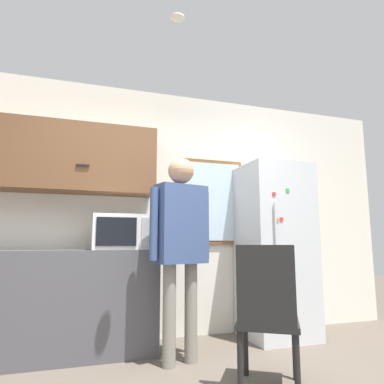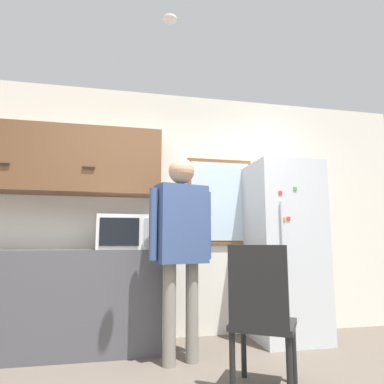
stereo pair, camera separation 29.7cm
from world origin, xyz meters
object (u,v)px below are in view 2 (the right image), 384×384
at_px(microwave, 124,232).
at_px(refrigerator, 284,249).
at_px(chair, 261,312).
at_px(person, 181,234).

distance_m(microwave, refrigerator, 1.69).
distance_m(microwave, chair, 1.54).
relative_size(person, refrigerator, 0.94).
xyz_separation_m(microwave, chair, (0.91, -1.10, -0.56)).
bearing_deg(person, refrigerator, 5.91).
bearing_deg(chair, microwave, -18.34).
bearing_deg(microwave, chair, -50.45).
bearing_deg(refrigerator, microwave, -178.31).
distance_m(refrigerator, chair, 1.44).
bearing_deg(refrigerator, chair, -123.80).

